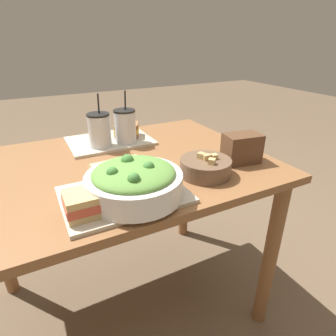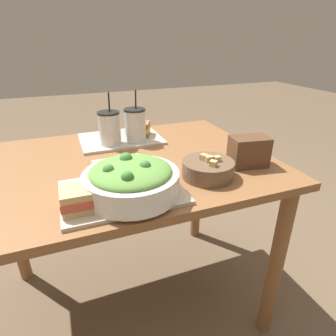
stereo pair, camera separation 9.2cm
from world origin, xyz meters
TOP-DOWN VIEW (x-y plane):
  - ground_plane at (0.00, 0.00)m, footprint 12.00×12.00m
  - dining_table at (0.00, 0.00)m, footprint 1.17×0.85m
  - tray_near at (-0.06, -0.25)m, footprint 0.37×0.28m
  - tray_far at (0.04, 0.25)m, footprint 0.37×0.28m
  - salad_bowl at (-0.04, -0.28)m, footprint 0.29×0.29m
  - soup_bowl at (0.24, -0.24)m, footprint 0.18×0.18m
  - sandwich_near at (-0.18, -0.31)m, footprint 0.12×0.10m
  - baguette_near at (-0.05, -0.15)m, footprint 0.16×0.08m
  - sandwich_far at (0.13, 0.26)m, footprint 0.14×0.13m
  - drink_cup_dark at (-0.02, 0.18)m, footprint 0.10×0.10m
  - drink_cup_red at (0.10, 0.18)m, footprint 0.10×0.10m
  - chip_bag at (0.43, -0.21)m, footprint 0.15×0.11m

SIDE VIEW (x-z plane):
  - ground_plane at x=0.00m, z-range 0.00..0.00m
  - dining_table at x=0.00m, z-range 0.27..1.05m
  - tray_near at x=-0.06m, z-range 0.78..0.79m
  - tray_far at x=0.04m, z-range 0.78..0.79m
  - soup_bowl at x=0.24m, z-range 0.77..0.85m
  - sandwich_far at x=0.13m, z-range 0.79..0.85m
  - sandwich_near at x=-0.18m, z-range 0.79..0.85m
  - baguette_near at x=-0.05m, z-range 0.79..0.86m
  - chip_bag at x=0.43m, z-range 0.78..0.89m
  - salad_bowl at x=-0.04m, z-range 0.78..0.90m
  - drink_cup_dark at x=-0.02m, z-range 0.74..0.97m
  - drink_cup_red at x=0.10m, z-range 0.74..0.97m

